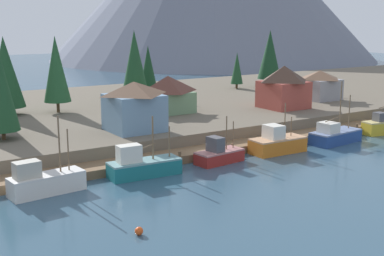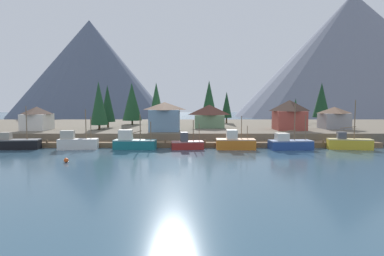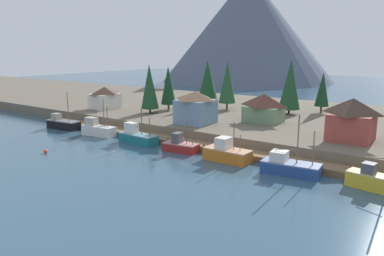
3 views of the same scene
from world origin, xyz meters
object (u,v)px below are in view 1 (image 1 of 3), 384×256
object	(u,v)px
house_grey	(320,85)
conifer_near_right	(270,54)
fishing_boat_red	(219,154)
conifer_near_left	(135,63)
conifer_back_right	(5,72)
fishing_boat_blue	(335,135)
conifer_far_left	(0,89)
conifer_mid_left	(56,69)
conifer_mid_right	(148,67)
house_green	(168,94)
fishing_boat_orange	(277,143)
conifer_centre	(237,68)
fishing_boat_white	(44,182)
house_blue	(134,106)
channel_buoy	(139,231)
fishing_boat_teal	(142,166)
house_red	(284,86)

from	to	relation	value
house_grey	conifer_near_right	xyz separation A→B (m)	(4.00, 18.96, 4.49)
fishing_boat_red	conifer_near_right	bearing A→B (deg)	36.17
conifer_near_left	conifer_back_right	xyz separation A→B (m)	(-22.88, -0.64, -0.34)
fishing_boat_red	fishing_boat_blue	xyz separation A→B (m)	(20.01, -0.38, 0.07)
fishing_boat_red	conifer_far_left	bearing A→B (deg)	136.47
conifer_mid_left	conifer_mid_right	world-z (taller)	conifer_mid_left
house_green	conifer_far_left	size ratio (longest dim) A/B	0.67
fishing_boat_orange	conifer_centre	distance (m)	47.37
fishing_boat_white	house_green	bearing A→B (deg)	32.92
fishing_boat_white	fishing_boat_blue	xyz separation A→B (m)	(41.66, -0.35, -0.15)
fishing_boat_red	house_blue	bearing A→B (deg)	106.98
conifer_back_right	conifer_centre	bearing A→B (deg)	7.03
house_green	conifer_far_left	distance (m)	27.90
conifer_back_right	house_grey	bearing A→B (deg)	-15.77
house_blue	conifer_mid_right	distance (m)	33.32
house_grey	channel_buoy	xyz separation A→B (m)	(-55.17, -33.38, -4.95)
conifer_near_right	conifer_mid_right	size ratio (longest dim) A/B	1.28
conifer_mid_left	channel_buoy	xyz separation A→B (m)	(-9.00, -46.32, -9.19)
fishing_boat_teal	fishing_boat_red	distance (m)	10.52
house_grey	conifer_centre	world-z (taller)	conifer_centre
fishing_boat_white	fishing_boat_red	bearing A→B (deg)	-5.83
fishing_boat_white	conifer_centre	bearing A→B (deg)	30.20
fishing_boat_blue	conifer_near_left	size ratio (longest dim) A/B	0.68
fishing_boat_white	conifer_back_right	xyz separation A→B (m)	(4.84, 34.10, 7.99)
fishing_boat_blue	conifer_far_left	distance (m)	45.53
fishing_boat_white	house_red	size ratio (longest dim) A/B	1.08
house_red	house_grey	bearing A→B (deg)	16.12
house_grey	conifer_mid_right	world-z (taller)	conifer_mid_right
fishing_boat_teal	fishing_boat_orange	bearing A→B (deg)	2.74
fishing_boat_orange	conifer_back_right	distance (m)	43.78
house_blue	conifer_near_left	xyz separation A→B (m)	(11.43, 22.52, 3.71)
conifer_near_left	conifer_mid_right	world-z (taller)	conifer_near_left
house_green	house_grey	bearing A→B (deg)	-5.23
fishing_boat_orange	conifer_mid_right	xyz separation A→B (m)	(2.49, 40.63, 6.97)
house_red	fishing_boat_blue	bearing A→B (deg)	-105.89
conifer_near_left	conifer_mid_left	world-z (taller)	conifer_near_left
fishing_boat_teal	conifer_back_right	distance (m)	35.51
house_grey	conifer_mid_right	size ratio (longest dim) A/B	0.67
conifer_back_right	channel_buoy	distance (m)	49.36
house_green	fishing_boat_orange	bearing A→B (deg)	-79.70
fishing_boat_teal	fishing_boat_orange	size ratio (longest dim) A/B	1.09
fishing_boat_white	fishing_boat_blue	bearing A→B (deg)	-6.39
fishing_boat_blue	fishing_boat_white	bearing A→B (deg)	173.88
house_grey	conifer_mid_left	world-z (taller)	conifer_mid_left
fishing_boat_white	conifer_far_left	size ratio (longest dim) A/B	0.67
fishing_boat_orange	conifer_far_left	xyz separation A→B (m)	(-31.11, 16.27, 7.63)
fishing_boat_blue	conifer_mid_left	bearing A→B (deg)	126.67
house_blue	house_red	world-z (taller)	house_red
fishing_boat_teal	house_grey	xyz separation A→B (m)	(47.35, 18.86, 4.06)
conifer_near_right	conifer_mid_left	bearing A→B (deg)	-173.17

